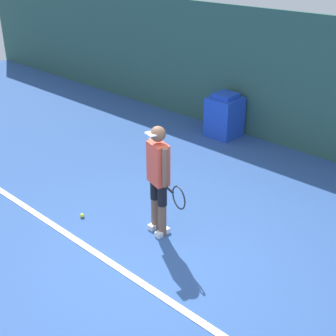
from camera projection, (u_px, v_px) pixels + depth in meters
name	position (u px, v px, depth m)	size (l,w,h in m)	color
ground_plane	(148.00, 256.00, 6.46)	(24.00, 24.00, 0.00)	#2D5193
back_wall	(321.00, 89.00, 8.92)	(24.00, 0.10, 2.72)	#2D564C
court_baseline	(123.00, 271.00, 6.16)	(21.60, 0.10, 0.01)	white
tennis_player	(159.00, 176.00, 6.60)	(0.94, 0.38, 1.68)	brown
tennis_ball	(82.00, 215.00, 7.35)	(0.07, 0.07, 0.07)	#D1E533
covered_chair	(224.00, 116.00, 10.22)	(0.65, 0.66, 0.97)	blue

